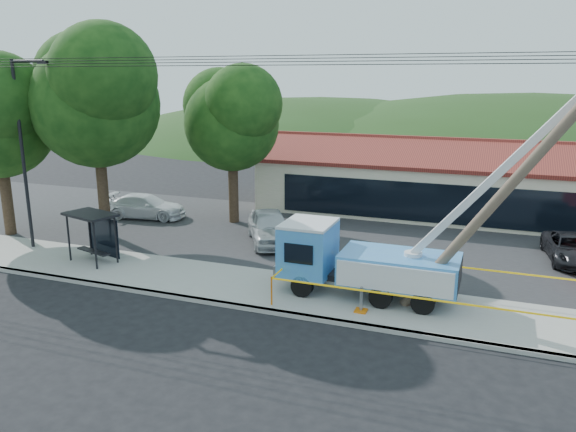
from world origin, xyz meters
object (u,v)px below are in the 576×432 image
Objects in this scene: car_white at (147,219)px; car_dark at (570,264)px; car_silver at (270,244)px; bus_shelter at (94,226)px; leaning_pole at (517,178)px; utility_truck at (365,258)px.

car_dark is (22.70, -0.03, 0.00)m from car_white.
car_silver is 14.05m from car_dark.
car_white reaches higher than car_dark.
car_white is 22.70m from car_dark.
car_dark is (13.89, 2.07, 0.00)m from car_silver.
bus_shelter is at bearing -165.98° from car_dark.
car_dark is at bearing 36.78° from bus_shelter.
leaning_pole reaches higher than car_white.
bus_shelter is (-17.23, 0.12, -3.27)m from leaning_pole.
car_silver is at bearing 152.88° from leaning_pole.
car_white is (-19.87, 7.77, -5.05)m from leaning_pole.
car_silver reaches higher than car_white.
bus_shelter is 0.55× the size of car_silver.
car_silver is 1.09× the size of car_dark.
utility_truck reaches higher than car_white.
leaning_pole is 1.91× the size of car_white.
car_silver is 1.01× the size of car_white.
leaning_pole is at bearing -116.83° from car_dark.
car_dark is at bearing -21.78° from car_silver.
car_silver is (6.17, 5.55, -1.78)m from bus_shelter.
car_silver is (-6.06, 5.25, -1.63)m from utility_truck.
leaning_pole is at bearing -120.14° from car_white.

